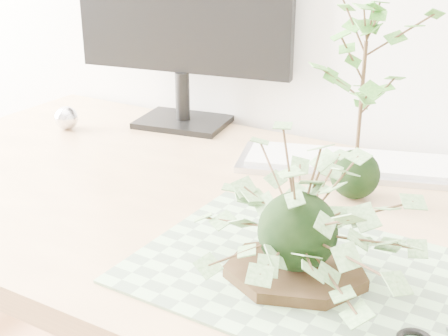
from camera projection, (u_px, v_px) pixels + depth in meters
The scene contains 8 objects.
desk at pixel (304, 274), 0.96m from camera, with size 1.60×0.70×0.74m.
cutting_mat at pixel (320, 277), 0.78m from camera, with size 0.47×0.31×0.00m, color #587059.
stone_dish at pixel (296, 271), 0.77m from camera, with size 0.18×0.18×0.01m, color black.
ivy_kokedama at pixel (299, 197), 0.73m from camera, with size 0.36×0.36×0.20m.
maple_kokedama at pixel (365, 54), 0.92m from camera, with size 0.18×0.18×0.33m.
keyboard at pixel (371, 165), 1.11m from camera, with size 0.49×0.28×0.02m.
monitor at pixel (182, 12), 1.27m from camera, with size 0.47×0.17×0.41m.
foil_ball at pixel (66, 118), 1.31m from camera, with size 0.05×0.05×0.05m, color silver.
Camera 1 is at (0.40, 0.46, 1.16)m, focal length 50.00 mm.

